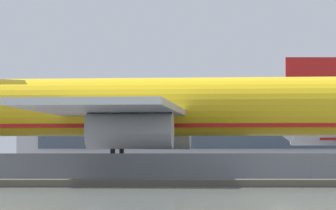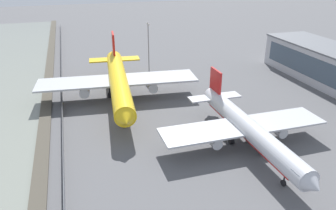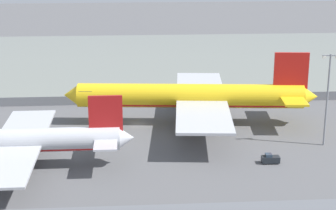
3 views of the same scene
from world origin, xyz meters
TOP-DOWN VIEW (x-y plane):
  - ground_plane at (0.00, 0.00)m, footprint 500.00×500.00m
  - shoreline_seawall at (0.00, -20.50)m, footprint 320.00×3.00m
  - perimeter_fence at (0.00, -16.00)m, footprint 280.00×0.10m
  - cargo_jet_yellow at (-12.32, 0.36)m, footprint 55.08×47.51m
  - baggage_tug at (-23.53, 23.91)m, footprint 3.23×1.65m
  - terminal_building at (8.01, 71.24)m, footprint 83.71×17.30m

SIDE VIEW (x-z plane):
  - ground_plane at x=0.00m, z-range 0.00..0.00m
  - shoreline_seawall at x=0.00m, z-range 0.00..0.50m
  - baggage_tug at x=-23.53m, z-range -0.09..1.71m
  - perimeter_fence at x=0.00m, z-range 0.00..2.24m
  - terminal_building at x=8.01m, z-range 0.01..11.81m
  - cargo_jet_yellow at x=-12.32m, z-range -1.90..14.14m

